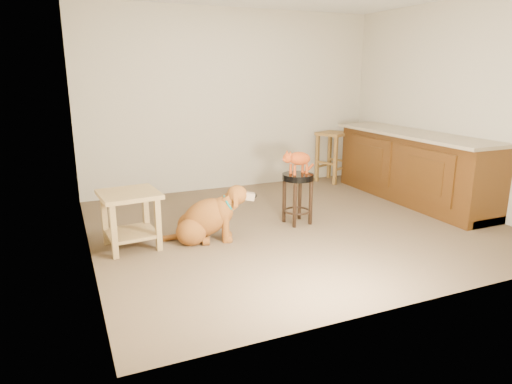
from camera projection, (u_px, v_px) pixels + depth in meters
name	position (u px, v px, depth m)	size (l,w,h in m)	color
floor	(296.00, 225.00, 5.29)	(4.50, 4.00, 0.01)	brown
room_shell	(299.00, 76.00, 4.86)	(4.54, 4.04, 2.62)	#B4AA91
cabinet_run	(413.00, 169.00, 6.19)	(0.70, 2.56, 0.94)	#4C2B0D
padded_stool	(298.00, 188.00, 5.25)	(0.36, 0.36, 0.59)	black
wood_stool	(332.00, 156.00, 7.29)	(0.56, 0.56, 0.79)	brown
side_table	(130.00, 211.00, 4.52)	(0.61, 0.61, 0.58)	olive
golden_retriever	(207.00, 219.00, 4.75)	(0.94, 0.58, 0.63)	brown
tabby_kitten	(297.00, 159.00, 5.15)	(0.49, 0.22, 0.31)	maroon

